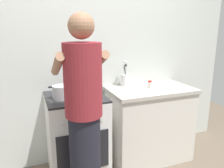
{
  "coord_description": "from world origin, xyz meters",
  "views": [
    {
      "loc": [
        -0.78,
        -2.05,
        1.58
      ],
      "look_at": [
        0.05,
        0.12,
        1.0
      ],
      "focal_mm": 35.64,
      "sensor_mm": 36.0,
      "label": 1
    }
  ],
  "objects": [
    {
      "name": "stove_range",
      "position": [
        -0.35,
        0.15,
        0.45
      ],
      "size": [
        0.6,
        0.62,
        0.9
      ],
      "color": "white",
      "rests_on": "ground"
    },
    {
      "name": "spice_bottle",
      "position": [
        0.55,
        0.17,
        0.94
      ],
      "size": [
        0.04,
        0.04,
        0.09
      ],
      "color": "silver",
      "rests_on": "countertop"
    },
    {
      "name": "pot",
      "position": [
        -0.49,
        0.12,
        0.97
      ],
      "size": [
        0.25,
        0.19,
        0.13
      ],
      "color": "#B2B2B7",
      "rests_on": "stove_range"
    },
    {
      "name": "countertop",
      "position": [
        0.55,
        0.15,
        0.45
      ],
      "size": [
        1.0,
        0.6,
        0.9
      ],
      "color": "silver",
      "rests_on": "ground"
    },
    {
      "name": "mixing_bowl",
      "position": [
        -0.21,
        0.14,
        0.95
      ],
      "size": [
        0.28,
        0.28,
        0.1
      ],
      "color": "#B7B7BC",
      "rests_on": "stove_range"
    },
    {
      "name": "person",
      "position": [
        -0.39,
        -0.4,
        0.86
      ],
      "size": [
        0.41,
        0.5,
        1.7
      ],
      "color": "black",
      "rests_on": "ground"
    },
    {
      "name": "utensil_crock",
      "position": [
        0.3,
        0.35,
        0.99
      ],
      "size": [
        0.1,
        0.1,
        0.31
      ],
      "color": "silver",
      "rests_on": "countertop"
    },
    {
      "name": "back_wall",
      "position": [
        0.2,
        0.5,
        1.25
      ],
      "size": [
        3.2,
        0.1,
        2.5
      ],
      "color": "silver",
      "rests_on": "ground"
    }
  ]
}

